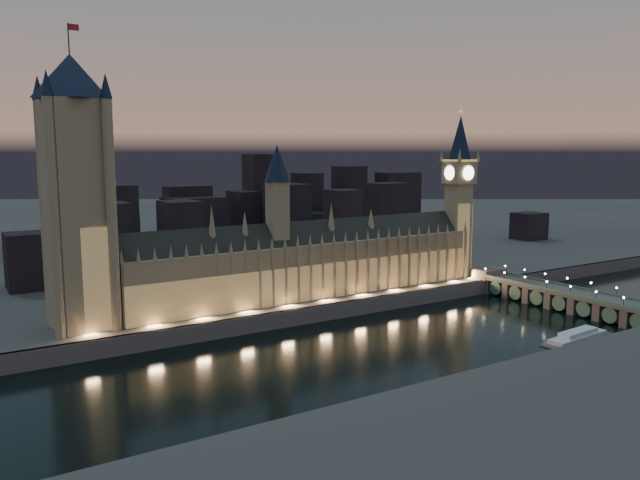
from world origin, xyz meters
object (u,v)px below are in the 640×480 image
palace_of_westminster (311,261)px  elizabeth_tower (459,181)px  river_boat (578,337)px  victoria_tower (76,181)px  westminster_bridge (557,297)px

palace_of_westminster → elizabeth_tower: elizabeth_tower is taller
palace_of_westminster → river_boat: (72.69, -107.73, -24.81)m
river_boat → palace_of_westminster: bearing=124.0°
palace_of_westminster → elizabeth_tower: bearing=0.1°
victoria_tower → river_boat: 225.96m
river_boat → elizabeth_tower: bearing=73.6°
westminster_bridge → palace_of_westminster: bearing=150.3°
victoria_tower → westminster_bridge: (227.93, -65.38, -64.45)m
westminster_bridge → river_boat: westminster_bridge is taller
palace_of_westminster → victoria_tower: victoria_tower is taller
elizabeth_tower → victoria_tower: bearing=180.0°
palace_of_westminster → victoria_tower: bearing=179.9°
elizabeth_tower → river_boat: bearing=-106.4°
elizabeth_tower → palace_of_westminster: bearing=-179.9°
elizabeth_tower → westminster_bridge: bearing=-81.4°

